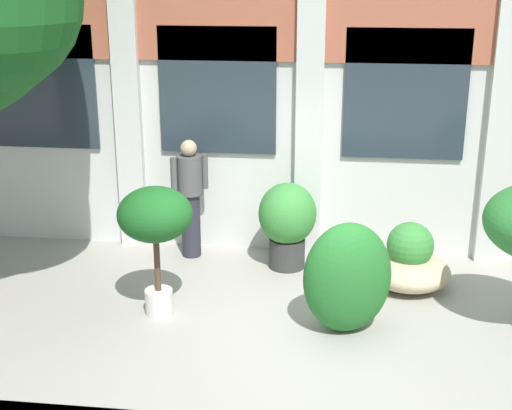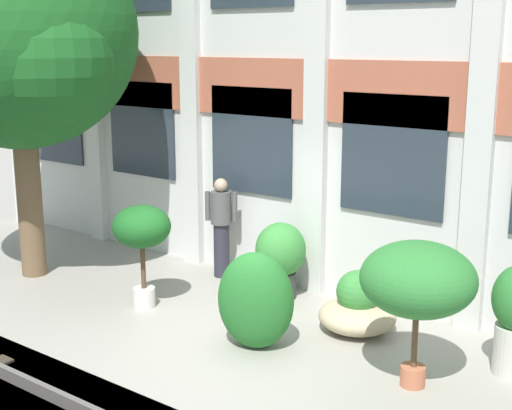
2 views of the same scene
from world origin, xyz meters
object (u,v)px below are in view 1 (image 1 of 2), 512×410
at_px(potted_plant_fluted_column, 287,220).
at_px(potted_plant_terracotta_small, 155,220).
at_px(potted_plant_wide_bowl, 409,263).
at_px(topiary_hedge, 347,278).
at_px(resident_watching_tracks, 190,195).

bearing_deg(potted_plant_fluted_column, potted_plant_terracotta_small, -131.80).
distance_m(potted_plant_wide_bowl, potted_plant_terracotta_small, 3.23).
distance_m(potted_plant_wide_bowl, topiary_hedge, 1.49).
distance_m(potted_plant_wide_bowl, potted_plant_fluted_column, 1.66).
relative_size(potted_plant_wide_bowl, potted_plant_fluted_column, 0.90).
distance_m(resident_watching_tracks, topiary_hedge, 2.87).
relative_size(potted_plant_wide_bowl, potted_plant_terracotta_small, 0.69).
bearing_deg(resident_watching_tracks, topiary_hedge, 16.40).
bearing_deg(potted_plant_fluted_column, topiary_hedge, -64.65).
relative_size(resident_watching_tracks, topiary_hedge, 1.32).
bearing_deg(topiary_hedge, potted_plant_terracotta_small, 176.39).
bearing_deg(potted_plant_wide_bowl, potted_plant_fluted_column, 164.61).
height_order(potted_plant_terracotta_small, topiary_hedge, potted_plant_terracotta_small).
xyz_separation_m(potted_plant_wide_bowl, potted_plant_fluted_column, (-1.56, 0.43, 0.35)).
distance_m(potted_plant_fluted_column, potted_plant_terracotta_small, 2.10).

